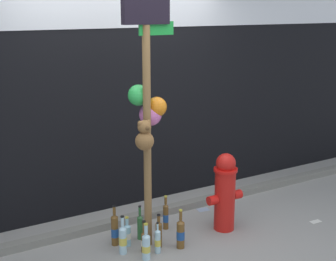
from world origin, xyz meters
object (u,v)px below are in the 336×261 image
bottle_3 (166,216)px  bottle_7 (159,233)px  bottle_5 (123,239)px  bottle_6 (115,230)px  fire_hydrant (225,191)px  bottle_1 (146,246)px  bottle_9 (158,241)px  bottle_4 (127,234)px  bottle_2 (140,226)px  memorial_post (147,93)px  bottle_8 (181,233)px  bottle_0 (144,241)px

bottle_3 → bottle_7: (-0.25, -0.30, -0.00)m
bottle_3 → bottle_5: 0.65m
bottle_3 → bottle_6: 0.61m
fire_hydrant → bottle_1: size_ratio=2.32×
bottle_1 → bottle_7: bottle_1 is taller
bottle_7 → bottle_9: size_ratio=1.09×
bottle_6 → bottle_7: bottle_6 is taller
bottle_4 → bottle_2: bearing=19.0°
memorial_post → bottle_8: memorial_post is taller
memorial_post → bottle_5: bearing=-168.7°
bottle_2 → bottle_4: bottle_2 is taller
bottle_7 → bottle_0: bearing=-172.4°
bottle_2 → bottle_9: size_ratio=1.15×
bottle_9 → memorial_post: bearing=85.2°
bottle_2 → bottle_3: size_ratio=0.97×
memorial_post → bottle_2: memorial_post is taller
bottle_3 → bottle_0: bearing=-142.5°
bottle_0 → bottle_5: bearing=156.6°
bottle_3 → bottle_8: (-0.07, -0.42, 0.00)m
bottle_2 → bottle_3: (0.34, 0.07, 0.00)m
bottle_2 → bottle_7: bearing=-69.8°
bottle_3 → bottle_6: size_ratio=0.89×
bottle_5 → bottle_1: bearing=-54.6°
fire_hydrant → bottle_2: bearing=164.7°
bottle_5 → bottle_6: bottle_6 is taller
bottle_0 → bottle_3: bottle_3 is taller
bottle_3 → bottle_4: bottle_3 is taller
memorial_post → fire_hydrant: (0.83, -0.12, -1.10)m
bottle_2 → bottle_3: 0.34m
bottle_4 → bottle_7: bearing=-34.6°
bottle_6 → bottle_3: bearing=4.7°
bottle_1 → bottle_8: 0.39m
bottle_3 → bottle_7: bottle_3 is taller
memorial_post → bottle_1: 1.42m
fire_hydrant → bottle_9: 0.91m
bottle_5 → bottle_7: bottle_5 is taller
fire_hydrant → bottle_8: (-0.61, -0.12, -0.27)m
bottle_7 → fire_hydrant: bearing=-0.3°
bottle_2 → bottle_8: (0.26, -0.36, 0.01)m
fire_hydrant → bottle_2: fire_hydrant is taller
bottle_0 → bottle_9: (0.10, -0.07, 0.00)m
fire_hydrant → bottle_0: fire_hydrant is taller
bottle_1 → bottle_9: bottle_1 is taller
bottle_3 → bottle_9: bearing=-128.5°
fire_hydrant → bottle_3: 0.68m
bottle_6 → bottle_8: 0.65m
fire_hydrant → bottle_0: (-0.96, -0.02, -0.30)m
bottle_4 → bottle_6: bottle_6 is taller
bottle_6 → bottle_7: 0.44m
bottle_8 → bottle_9: (-0.24, 0.02, -0.03)m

